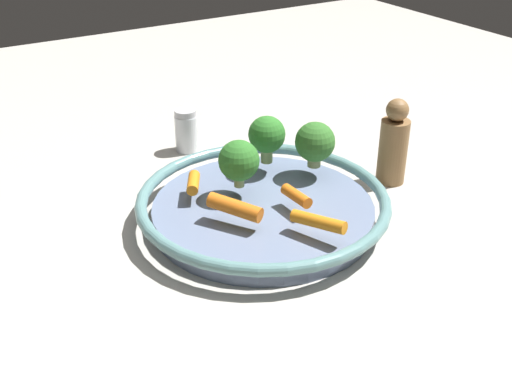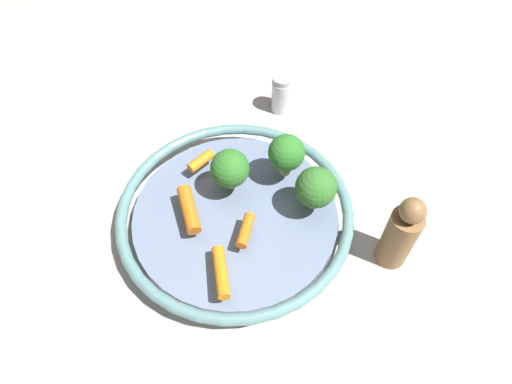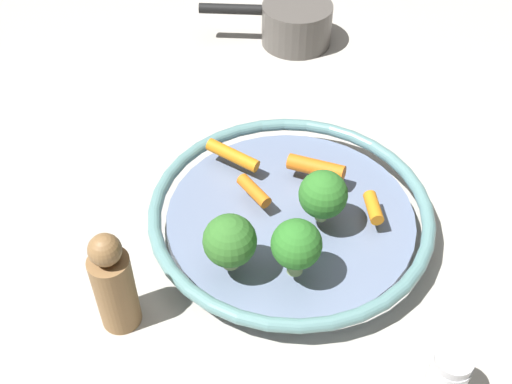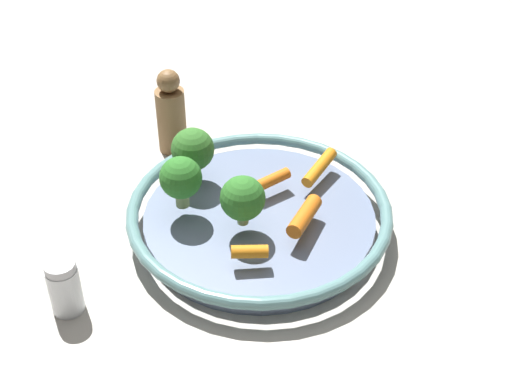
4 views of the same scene
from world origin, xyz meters
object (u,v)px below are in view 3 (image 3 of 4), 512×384
at_px(baby_carrot_near_rim, 373,207).
at_px(baby_carrot_back, 233,155).
at_px(serving_bowl, 290,217).
at_px(broccoli_floret_small, 323,195).
at_px(baby_carrot_center, 254,191).
at_px(broccoli_floret_large, 230,241).
at_px(pepper_mill, 115,286).
at_px(salt_shaker, 447,378).
at_px(broccoli_floret_edge, 296,245).
at_px(saucepan, 295,24).
at_px(baby_carrot_right, 316,167).

xyz_separation_m(baby_carrot_near_rim, baby_carrot_back, (0.16, 0.08, 0.00)).
height_order(serving_bowl, broccoli_floret_small, broccoli_floret_small).
height_order(baby_carrot_center, broccoli_floret_large, broccoli_floret_large).
xyz_separation_m(broccoli_floret_large, pepper_mill, (0.03, 0.11, -0.02)).
height_order(baby_carrot_center, salt_shaker, salt_shaker).
height_order(broccoli_floret_edge, saucepan, broccoli_floret_edge).
height_order(baby_carrot_back, salt_shaker, salt_shaker).
bearing_deg(baby_carrot_right, broccoli_floret_edge, 133.18).
bearing_deg(saucepan, baby_carrot_center, 135.93).
bearing_deg(baby_carrot_back, salt_shaker, -179.92).
distance_m(baby_carrot_back, salt_shaker, 0.35).
relative_size(baby_carrot_back, broccoli_floret_large, 1.07).
bearing_deg(saucepan, baby_carrot_near_rim, 154.46).
xyz_separation_m(baby_carrot_back, salt_shaker, (-0.35, -0.00, -0.01)).
bearing_deg(serving_bowl, broccoli_floret_edge, 145.24).
bearing_deg(pepper_mill, baby_carrot_center, -78.50).
xyz_separation_m(broccoli_floret_edge, broccoli_floret_large, (0.04, 0.05, -0.00)).
height_order(baby_carrot_right, saucepan, saucepan).
bearing_deg(baby_carrot_near_rim, pepper_mill, 78.38).
distance_m(serving_bowl, saucepan, 0.41).
bearing_deg(pepper_mill, saucepan, -55.24).
xyz_separation_m(broccoli_floret_edge, broccoli_floret_small, (0.04, -0.07, -0.00)).
xyz_separation_m(baby_carrot_center, broccoli_floret_large, (-0.07, 0.08, 0.03)).
relative_size(baby_carrot_center, baby_carrot_back, 0.70).
bearing_deg(salt_shaker, serving_bowl, -2.64).
distance_m(serving_bowl, pepper_mill, 0.22).
xyz_separation_m(serving_bowl, baby_carrot_back, (0.10, 0.01, 0.03)).
distance_m(baby_carrot_center, broccoli_floret_large, 0.11).
bearing_deg(serving_bowl, salt_shaker, 177.36).
distance_m(baby_carrot_near_rim, baby_carrot_back, 0.18).
bearing_deg(broccoli_floret_large, baby_carrot_back, -34.09).
xyz_separation_m(salt_shaker, pepper_mill, (0.25, 0.20, 0.02)).
bearing_deg(serving_bowl, baby_carrot_near_rim, -131.43).
distance_m(baby_carrot_center, saucepan, 0.40).
relative_size(serving_bowl, broccoli_floret_edge, 4.83).
relative_size(broccoli_floret_edge, broccoli_floret_small, 1.06).
bearing_deg(broccoli_floret_large, baby_carrot_center, -48.14).
distance_m(baby_carrot_center, pepper_mill, 0.19).
bearing_deg(pepper_mill, serving_bowl, -89.54).
relative_size(baby_carrot_back, broccoli_floret_small, 1.08).
bearing_deg(baby_carrot_center, broccoli_floret_small, -150.31).
bearing_deg(baby_carrot_back, baby_carrot_right, -138.21).
relative_size(baby_carrot_center, saucepan, 0.26).
height_order(baby_carrot_center, broccoli_floret_small, broccoli_floret_small).
height_order(broccoli_floret_small, salt_shaker, broccoli_floret_small).
relative_size(baby_carrot_back, baby_carrot_right, 1.00).
bearing_deg(salt_shaker, baby_carrot_center, 2.77).
relative_size(baby_carrot_back, salt_shaker, 0.99).
height_order(broccoli_floret_large, salt_shaker, broccoli_floret_large).
height_order(baby_carrot_back, pepper_mill, pepper_mill).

